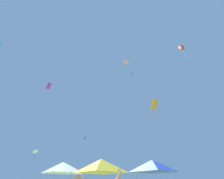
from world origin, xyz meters
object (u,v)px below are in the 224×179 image
canopy_tent_yellow (101,166)px  kite_red_box (181,48)px  kite_magenta_box (49,86)px  kite_magenta_delta (132,73)px  kite_white_delta (35,152)px  canopy_tent_blue (153,166)px  kite_orange_box (154,105)px  canopy_tent_white (63,167)px  kite_purple_box (85,139)px  kite_pink_delta (126,62)px

canopy_tent_yellow → kite_red_box: (12.54, 7.54, 19.43)m
kite_red_box → kite_magenta_box: bearing=163.2°
kite_magenta_delta → kite_white_delta: kite_magenta_delta is taller
kite_magenta_delta → kite_magenta_box: bearing=-177.7°
canopy_tent_blue → kite_white_delta: bearing=145.4°
kite_orange_box → canopy_tent_white: bearing=164.1°
kite_purple_box → kite_magenta_delta: bearing=-8.4°
kite_magenta_delta → kite_magenta_box: 19.61m
kite_white_delta → kite_purple_box: bearing=7.7°
canopy_tent_yellow → kite_purple_box: (-6.14, 18.23, 6.75)m
canopy_tent_white → kite_orange_box: (10.27, -2.92, 5.76)m
kite_purple_box → kite_orange_box: size_ratio=0.51×
canopy_tent_white → kite_orange_box: bearing=-15.9°
kite_purple_box → kite_magenta_delta: kite_magenta_delta is taller
canopy_tent_blue → kite_purple_box: size_ratio=2.66×
kite_magenta_delta → kite_red_box: bearing=-47.7°
canopy_tent_blue → kite_magenta_delta: kite_magenta_delta is taller
kite_pink_delta → kite_magenta_delta: kite_pink_delta is taller
kite_magenta_box → kite_red_box: (27.69, -8.38, 1.10)m
canopy_tent_yellow → kite_magenta_box: size_ratio=2.06×
canopy_tent_white → canopy_tent_yellow: 7.69m
canopy_tent_yellow → kite_red_box: 24.32m
kite_magenta_box → kite_red_box: 28.95m
kite_red_box → canopy_tent_white: bearing=-174.2°
canopy_tent_white → kite_magenta_box: size_ratio=2.40×
canopy_tent_blue → canopy_tent_white: canopy_tent_white is taller
canopy_tent_yellow → kite_purple_box: size_ratio=2.38×
kite_white_delta → kite_magenta_box: bearing=-92.0°
canopy_tent_white → kite_white_delta: 15.55m
canopy_tent_white → kite_pink_delta: (7.98, 9.34, 23.05)m
kite_red_box → kite_purple_box: bearing=150.2°
kite_pink_delta → canopy_tent_white: bearing=-130.5°
canopy_tent_yellow → canopy_tent_blue: bearing=39.2°
canopy_tent_blue → kite_white_delta: (-19.48, 13.45, 3.88)m
canopy_tent_white → kite_white_delta: size_ratio=1.75×
canopy_tent_white → kite_orange_box: 12.14m
kite_pink_delta → kite_purple_box: bearing=160.7°
canopy_tent_white → canopy_tent_yellow: bearing=-48.4°
kite_purple_box → kite_magenta_box: bearing=-165.6°
canopy_tent_blue → canopy_tent_yellow: 5.65m
canopy_tent_white → kite_white_delta: bearing=131.6°
kite_purple_box → kite_orange_box: (11.32, -15.42, -0.56)m
canopy_tent_blue → canopy_tent_white: size_ratio=0.96×
kite_magenta_delta → kite_red_box: size_ratio=0.49×
canopy_tent_yellow → kite_magenta_delta: 27.51m
kite_purple_box → kite_red_box: (18.68, -10.69, 12.68)m
kite_pink_delta → kite_red_box: (9.65, -7.54, -4.06)m
canopy_tent_blue → kite_orange_box: size_ratio=1.37×
kite_pink_delta → kite_red_box: size_ratio=0.73×
canopy_tent_yellow → kite_orange_box: bearing=28.5°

